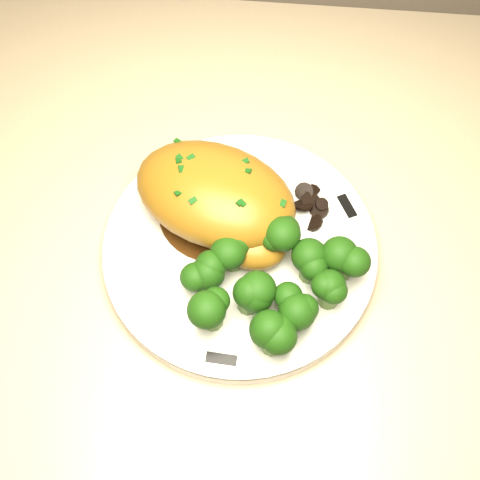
# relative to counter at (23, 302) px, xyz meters

# --- Properties ---
(counter) EXTENTS (2.25, 0.74, 1.09)m
(counter) POSITION_rel_counter_xyz_m (0.00, 0.00, 0.00)
(counter) COLOR brown
(counter) RESTS_ON ground
(plate) EXTENTS (0.36, 0.36, 0.02)m
(plate) POSITION_rel_counter_xyz_m (0.43, -0.10, 0.49)
(plate) COLOR white
(plate) RESTS_ON counter
(rim_accent_0) EXTENTS (0.02, 0.03, 0.00)m
(rim_accent_0) POSITION_rel_counter_xyz_m (0.55, -0.04, 0.50)
(rim_accent_0) COLOR black
(rim_accent_0) RESTS_ON plate
(rim_accent_1) EXTENTS (0.03, 0.03, 0.00)m
(rim_accent_1) POSITION_rel_counter_xyz_m (0.32, -0.03, 0.50)
(rim_accent_1) COLOR black
(rim_accent_1) RESTS_ON plate
(rim_accent_2) EXTENTS (0.03, 0.01, 0.00)m
(rim_accent_2) POSITION_rel_counter_xyz_m (0.43, -0.23, 0.50)
(rim_accent_2) COLOR black
(rim_accent_2) RESTS_ON plate
(gravy_pool) EXTENTS (0.13, 0.13, 0.00)m
(gravy_pool) POSITION_rel_counter_xyz_m (0.40, -0.06, 0.50)
(gravy_pool) COLOR #3E210B
(gravy_pool) RESTS_ON plate
(chicken_breast) EXTENTS (0.21, 0.18, 0.07)m
(chicken_breast) POSITION_rel_counter_xyz_m (0.41, -0.07, 0.54)
(chicken_breast) COLOR #956319
(chicken_breast) RESTS_ON plate
(mushroom_pile) EXTENTS (0.09, 0.06, 0.02)m
(mushroom_pile) POSITION_rel_counter_xyz_m (0.48, -0.06, 0.51)
(mushroom_pile) COLOR black
(mushroom_pile) RESTS_ON plate
(broccoli_florets) EXTENTS (0.18, 0.14, 0.05)m
(broccoli_florets) POSITION_rel_counter_xyz_m (0.47, -0.16, 0.53)
(broccoli_florets) COLOR #527230
(broccoli_florets) RESTS_ON plate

